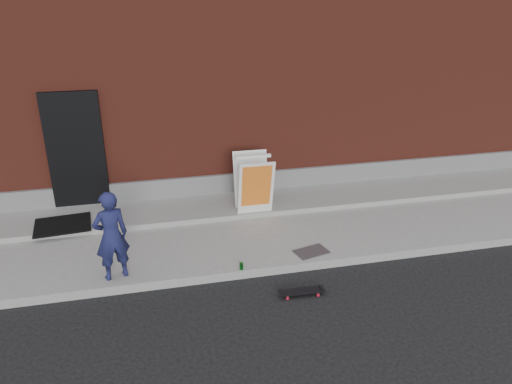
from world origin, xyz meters
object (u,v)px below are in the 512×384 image
object	(u,v)px
child	(111,236)
skateboard	(302,291)
soda_can	(241,266)
pizza_sign	(254,183)

from	to	relation	value
child	skateboard	bearing A→B (deg)	143.46
child	soda_can	xyz separation A→B (m)	(1.93, -0.22, -0.66)
skateboard	soda_can	world-z (taller)	soda_can
pizza_sign	soda_can	xyz separation A→B (m)	(-0.63, -1.92, -0.60)
skateboard	soda_can	size ratio (longest dim) A/B	5.91
child	pizza_sign	bearing A→B (deg)	-164.72
pizza_sign	soda_can	size ratio (longest dim) A/B	9.59
pizza_sign	soda_can	bearing A→B (deg)	-108.23
child	skateboard	xyz separation A→B (m)	(2.72, -0.90, -0.80)
child	soda_can	size ratio (longest dim) A/B	12.24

